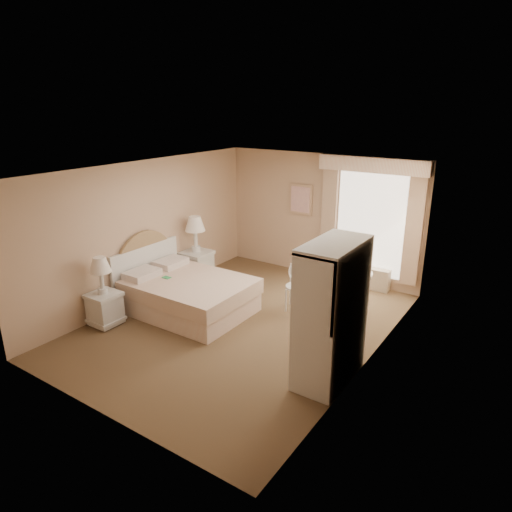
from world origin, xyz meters
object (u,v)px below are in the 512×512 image
Objects in this scene: nightstand_far at (196,258)px; armoire at (331,324)px; bed at (185,292)px; nightstand_near at (104,300)px; round_table at (348,287)px; cafe_chair at (298,282)px.

nightstand_far is 4.00m from armoire.
bed reaches higher than nightstand_near.
round_table is 0.96× the size of cafe_chair.
bed is 2.77m from round_table.
round_table is at bearing 38.17° from nightstand_near.
cafe_chair is (-0.84, -0.17, -0.05)m from round_table.
bed reaches higher than cafe_chair.
nightstand_far is (-0.71, 1.13, 0.17)m from bed.
cafe_chair is at bearing 0.72° from nightstand_far.
armoire is (3.65, 0.64, 0.34)m from nightstand_near.
nightstand_far is 1.65× the size of round_table.
nightstand_near is 3.98m from round_table.
bed is 2.58× the size of round_table.
armoire is at bearing -73.91° from round_table.
nightstand_near is 3.23m from cafe_chair.
cafe_chair is at bearing -168.36° from round_table.
nightstand_far is at bearing -176.29° from round_table.
bed is at bearing -158.68° from cafe_chair.
cafe_chair is (2.28, 0.03, -0.01)m from nightstand_far.
bed is 3.01m from armoire.
bed is 1.82× the size of nightstand_near.
round_table is at bearing -3.57° from cafe_chair.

